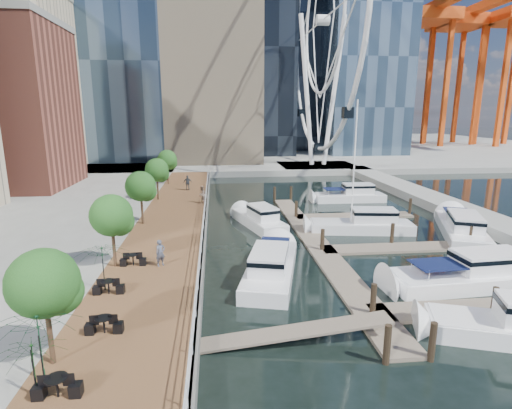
% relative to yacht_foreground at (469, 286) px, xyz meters
% --- Properties ---
extents(ground, '(520.00, 520.00, 0.00)m').
position_rel_yacht_foreground_xyz_m(ground, '(-10.39, -1.02, 0.00)').
color(ground, black).
rests_on(ground, ground).
extents(boardwalk, '(6.00, 60.00, 1.00)m').
position_rel_yacht_foreground_xyz_m(boardwalk, '(-19.39, 13.98, 0.50)').
color(boardwalk, brown).
rests_on(boardwalk, ground).
extents(seawall, '(0.25, 60.00, 1.00)m').
position_rel_yacht_foreground_xyz_m(seawall, '(-16.39, 13.98, 0.50)').
color(seawall, '#595954').
rests_on(seawall, ground).
extents(land_far, '(200.00, 114.00, 1.00)m').
position_rel_yacht_foreground_xyz_m(land_far, '(-10.39, 100.98, 0.50)').
color(land_far, gray).
rests_on(land_far, ground).
extents(breakwater, '(4.00, 60.00, 1.00)m').
position_rel_yacht_foreground_xyz_m(breakwater, '(9.61, 18.98, 0.50)').
color(breakwater, gray).
rests_on(breakwater, ground).
extents(pier, '(14.00, 12.00, 1.00)m').
position_rel_yacht_foreground_xyz_m(pier, '(3.61, 50.98, 0.50)').
color(pier, gray).
rests_on(pier, ground).
extents(railing, '(0.10, 60.00, 1.05)m').
position_rel_yacht_foreground_xyz_m(railing, '(-16.49, 13.98, 1.52)').
color(railing, white).
rests_on(railing, boardwalk).
extents(floating_docks, '(16.00, 34.00, 2.60)m').
position_rel_yacht_foreground_xyz_m(floating_docks, '(-2.43, 8.96, 0.49)').
color(floating_docks, '#6D6051').
rests_on(floating_docks, ground).
extents(ferris_wheel, '(5.80, 45.60, 47.80)m').
position_rel_yacht_foreground_xyz_m(ferris_wheel, '(3.61, 50.98, 25.92)').
color(ferris_wheel, white).
rests_on(ferris_wheel, ground).
extents(port_cranes, '(40.00, 52.00, 38.00)m').
position_rel_yacht_foreground_xyz_m(port_cranes, '(57.28, 94.64, 20.00)').
color(port_cranes, '#D84C14').
rests_on(port_cranes, ground).
extents(street_trees, '(2.60, 42.60, 4.60)m').
position_rel_yacht_foreground_xyz_m(street_trees, '(-21.79, 12.98, 4.29)').
color(street_trees, '#3F2B1C').
rests_on(street_trees, ground).
extents(cafe_tables, '(2.50, 13.70, 0.74)m').
position_rel_yacht_foreground_xyz_m(cafe_tables, '(-20.79, -3.02, 1.37)').
color(cafe_tables, black).
rests_on(cafe_tables, ground).
extents(yacht_foreground, '(11.14, 3.59, 2.15)m').
position_rel_yacht_foreground_xyz_m(yacht_foreground, '(0.00, 0.00, 0.00)').
color(yacht_foreground, white).
rests_on(yacht_foreground, ground).
extents(pedestrian_near, '(0.74, 0.69, 1.70)m').
position_rel_yacht_foreground_xyz_m(pedestrian_near, '(-18.95, 2.76, 1.85)').
color(pedestrian_near, '#464C5D').
rests_on(pedestrian_near, boardwalk).
extents(pedestrian_mid, '(1.02, 1.12, 1.86)m').
position_rel_yacht_foreground_xyz_m(pedestrian_mid, '(-16.89, 20.58, 1.93)').
color(pedestrian_mid, gray).
rests_on(pedestrian_mid, boardwalk).
extents(pedestrian_far, '(1.10, 0.47, 1.86)m').
position_rel_yacht_foreground_xyz_m(pedestrian_far, '(-18.84, 28.18, 1.93)').
color(pedestrian_far, '#343A42').
rests_on(pedestrian_far, boardwalk).
extents(moored_yachts, '(24.05, 33.91, 11.50)m').
position_rel_yacht_foreground_xyz_m(moored_yachts, '(-2.85, 10.62, 0.00)').
color(moored_yachts, silver).
rests_on(moored_yachts, ground).
extents(cafe_seating, '(3.31, 11.29, 2.68)m').
position_rel_yacht_foreground_xyz_m(cafe_seating, '(-21.62, -5.50, 2.25)').
color(cafe_seating, '#0E361D').
rests_on(cafe_seating, ground).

